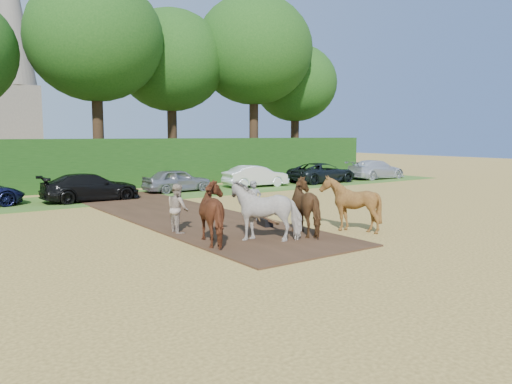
# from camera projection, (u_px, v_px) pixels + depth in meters

# --- Properties ---
(ground) EXTENTS (120.00, 120.00, 0.00)m
(ground) POSITION_uv_depth(u_px,v_px,m) (248.00, 254.00, 13.57)
(ground) COLOR gold
(ground) RESTS_ON ground
(earth_strip) EXTENTS (4.50, 17.00, 0.05)m
(earth_strip) POSITION_uv_depth(u_px,v_px,m) (181.00, 215.00, 20.10)
(earth_strip) COLOR #472D1C
(earth_strip) RESTS_ON ground
(grass_verge) EXTENTS (50.00, 5.00, 0.03)m
(grass_verge) POSITION_uv_depth(u_px,v_px,m) (90.00, 200.00, 24.90)
(grass_verge) COLOR #38601E
(grass_verge) RESTS_ON ground
(hedgerow) EXTENTS (46.00, 1.60, 3.00)m
(hedgerow) POSITION_uv_depth(u_px,v_px,m) (64.00, 165.00, 28.37)
(hedgerow) COLOR #14380F
(hedgerow) RESTS_ON ground
(spectator_near) EXTENTS (0.66, 0.83, 1.64)m
(spectator_near) POSITION_uv_depth(u_px,v_px,m) (178.00, 208.00, 16.41)
(spectator_near) COLOR #C1AE98
(spectator_near) RESTS_ON ground
(plough_team) EXTENTS (6.41, 4.54, 1.86)m
(plough_team) POSITION_uv_depth(u_px,v_px,m) (288.00, 208.00, 15.78)
(plough_team) COLOR #602F18
(plough_team) RESTS_ON ground
(parked_cars) EXTENTS (40.87, 3.17, 1.39)m
(parked_cars) POSITION_uv_depth(u_px,v_px,m) (164.00, 182.00, 27.13)
(parked_cars) COLOR #A4A6AA
(parked_cars) RESTS_ON ground
(treeline) EXTENTS (48.70, 10.60, 14.21)m
(treeline) POSITION_uv_depth(u_px,v_px,m) (14.00, 36.00, 29.12)
(treeline) COLOR #382616
(treeline) RESTS_ON ground
(church) EXTENTS (5.20, 5.20, 27.00)m
(church) POSITION_uv_depth(u_px,v_px,m) (12.00, 45.00, 58.81)
(church) COLOR slate
(church) RESTS_ON ground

